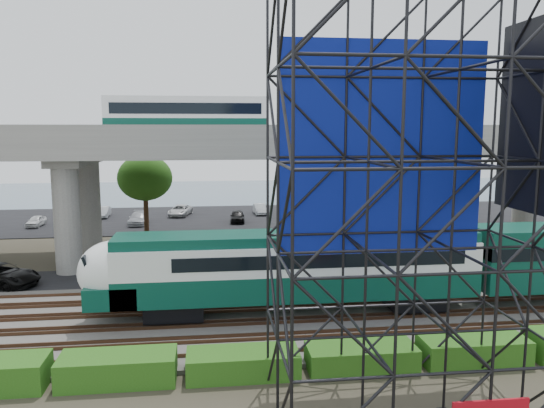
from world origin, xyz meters
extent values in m
plane|color=#474233|center=(0.00, 0.00, 0.00)|extent=(140.00, 140.00, 0.00)
cube|color=slate|center=(0.00, 2.00, 0.10)|extent=(90.00, 12.00, 0.20)
cube|color=black|center=(0.00, 10.50, 0.04)|extent=(90.00, 5.00, 0.08)
cube|color=black|center=(0.00, 34.00, 0.04)|extent=(90.00, 18.00, 0.08)
cube|color=#465E74|center=(0.00, 56.00, 0.01)|extent=(140.00, 40.00, 0.03)
cube|color=#472D1E|center=(0.00, -2.72, 0.28)|extent=(90.00, 0.08, 0.16)
cube|color=#472D1E|center=(0.00, -1.28, 0.28)|extent=(90.00, 0.08, 0.16)
cube|color=#472D1E|center=(0.00, -0.72, 0.28)|extent=(90.00, 0.08, 0.16)
cube|color=#472D1E|center=(0.00, 0.72, 0.28)|extent=(90.00, 0.08, 0.16)
cube|color=#472D1E|center=(0.00, 1.28, 0.28)|extent=(90.00, 0.08, 0.16)
cube|color=#472D1E|center=(0.00, 2.72, 0.28)|extent=(90.00, 0.08, 0.16)
cube|color=#472D1E|center=(0.00, 3.28, 0.28)|extent=(90.00, 0.08, 0.16)
cube|color=#472D1E|center=(0.00, 4.72, 0.28)|extent=(90.00, 0.08, 0.16)
cube|color=#472D1E|center=(0.00, 5.28, 0.28)|extent=(90.00, 0.08, 0.16)
cube|color=#472D1E|center=(0.00, 6.72, 0.28)|extent=(90.00, 0.08, 0.16)
cube|color=black|center=(-2.14, 2.00, 0.81)|extent=(3.00, 2.20, 0.90)
cube|color=black|center=(10.86, 2.00, 0.81)|extent=(3.00, 2.20, 0.90)
cube|color=#093F31|center=(4.36, 2.00, 1.96)|extent=(19.00, 3.00, 1.40)
cube|color=white|center=(4.36, 2.00, 3.41)|extent=(19.00, 3.00, 1.50)
cube|color=#093F31|center=(4.36, 2.00, 4.41)|extent=(19.00, 2.60, 0.50)
cube|color=black|center=(5.36, 2.00, 3.46)|extent=(15.00, 3.06, 0.70)
ellipsoid|color=white|center=(-5.14, 2.00, 2.86)|extent=(3.60, 3.00, 3.20)
cube|color=#093F31|center=(-5.14, 2.00, 1.81)|extent=(2.60, 3.00, 1.10)
cube|color=black|center=(-6.24, 2.00, 3.36)|extent=(0.48, 2.00, 1.09)
cube|color=#9E9B93|center=(0.00, 16.00, 8.60)|extent=(80.00, 12.00, 1.20)
cube|color=#9E9B93|center=(0.00, 10.25, 9.75)|extent=(80.00, 0.50, 1.10)
cube|color=#9E9B93|center=(0.00, 21.75, 9.75)|extent=(80.00, 0.50, 1.10)
cylinder|color=#9E9B93|center=(-10.00, 12.50, 4.00)|extent=(1.80, 1.80, 8.00)
cylinder|color=#9E9B93|center=(-10.00, 19.50, 4.00)|extent=(1.80, 1.80, 8.00)
cube|color=#9E9B93|center=(-10.00, 16.00, 7.70)|extent=(2.40, 9.00, 0.60)
cylinder|color=#9E9B93|center=(10.00, 12.50, 4.00)|extent=(1.80, 1.80, 8.00)
cylinder|color=#9E9B93|center=(10.00, 19.50, 4.00)|extent=(1.80, 1.80, 8.00)
cube|color=#9E9B93|center=(10.00, 16.00, 7.70)|extent=(2.40, 9.00, 0.60)
cylinder|color=#9E9B93|center=(28.00, 19.50, 4.00)|extent=(1.80, 1.80, 8.00)
cube|color=black|center=(-1.79, 16.00, 9.55)|extent=(12.00, 2.50, 0.70)
cube|color=#093F31|center=(-1.79, 16.00, 10.35)|extent=(12.00, 2.50, 0.90)
cube|color=white|center=(-1.79, 16.00, 11.45)|extent=(12.00, 2.50, 1.30)
cube|color=black|center=(-1.79, 16.00, 11.50)|extent=(11.00, 2.56, 0.80)
cube|color=white|center=(-1.79, 16.00, 12.25)|extent=(12.00, 2.40, 0.30)
cube|color=navy|center=(6.45, -4.95, 9.30)|extent=(8.10, 0.08, 8.25)
cube|color=black|center=(11.00, -8.00, 10.50)|extent=(0.06, 5.40, 6.75)
cube|color=#245012|center=(-4.00, -4.30, 0.58)|extent=(4.60, 1.80, 1.15)
cube|color=#245012|center=(1.00, -4.30, 0.52)|extent=(4.60, 1.80, 1.03)
cube|color=#245012|center=(6.00, -4.30, 0.51)|extent=(4.60, 1.80, 1.01)
cube|color=#245012|center=(11.00, -4.30, 0.56)|extent=(4.60, 1.80, 1.12)
cylinder|color=#382314|center=(14.00, 12.50, 2.40)|extent=(0.44, 0.44, 4.80)
ellipsoid|color=#245012|center=(14.00, 12.50, 5.60)|extent=(4.94, 4.94, 4.18)
cylinder|color=#382314|center=(-6.00, 24.00, 2.40)|extent=(0.44, 0.44, 4.80)
ellipsoid|color=#245012|center=(-6.00, 24.00, 5.60)|extent=(4.94, 4.94, 4.18)
imported|color=black|center=(-13.57, 9.70, 0.80)|extent=(5.70, 4.32, 1.44)
imported|color=silver|center=(-17.89, 31.00, 0.62)|extent=(1.48, 3.26, 1.08)
imported|color=#ADB0B5|center=(-12.12, 36.00, 0.66)|extent=(1.33, 3.57, 1.17)
imported|color=#9EA0A5|center=(-7.65, 31.00, 0.70)|extent=(1.80, 4.31, 1.24)
imported|color=#BEBEBE|center=(-3.57, 36.00, 0.68)|extent=(2.92, 4.69, 1.21)
imported|color=black|center=(2.73, 31.00, 0.71)|extent=(1.68, 3.78, 1.26)
imported|color=#ADB1B5|center=(5.64, 36.00, 0.68)|extent=(1.42, 3.69, 1.20)
imported|color=silver|center=(11.45, 31.00, 0.68)|extent=(1.87, 4.18, 1.19)
imported|color=#BABCC2|center=(17.35, 36.00, 0.65)|extent=(2.80, 4.46, 1.15)
camera|label=1|loc=(-0.28, -24.89, 10.12)|focal=35.00mm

